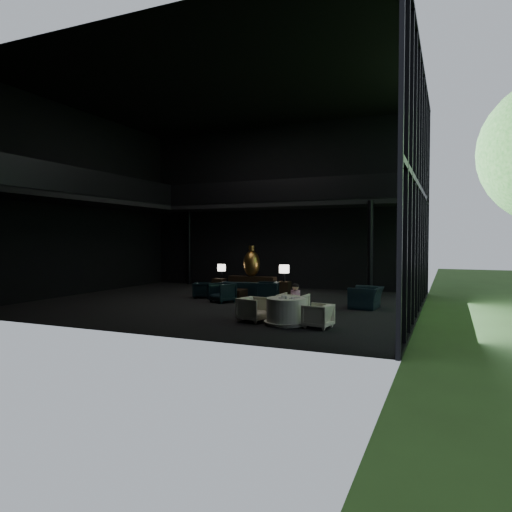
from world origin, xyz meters
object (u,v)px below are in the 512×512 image
at_px(dining_chair_north, 293,304).
at_px(child, 295,294).
at_px(table_lamp_left, 222,268).
at_px(lounge_armchair_south, 222,291).
at_px(side_table_right, 284,288).
at_px(lounge_armchair_west, 202,290).
at_px(lounge_armchair_east, 267,290).
at_px(dining_table, 286,313).
at_px(window_armchair, 366,293).
at_px(bronze_urn, 252,263).
at_px(table_lamp_right, 284,270).
at_px(dining_chair_west, 253,308).
at_px(console, 252,284).
at_px(dining_chair_east, 318,316).
at_px(sofa, 244,286).
at_px(side_table_left, 219,285).
at_px(coffee_table, 234,294).

distance_m(dining_chair_north, child, 0.32).
xyz_separation_m(table_lamp_left, lounge_armchair_south, (1.92, -3.67, -0.60)).
bearing_deg(dining_chair_north, lounge_armchair_south, -29.33).
bearing_deg(child, side_table_right, -67.45).
bearing_deg(lounge_armchair_west, dining_chair_north, -144.71).
xyz_separation_m(lounge_armchair_west, lounge_armchair_east, (2.86, 0.07, 0.14)).
distance_m(dining_table, dining_chair_north, 1.07).
bearing_deg(window_armchair, child, -24.43).
xyz_separation_m(bronze_urn, table_lamp_right, (1.60, -0.09, -0.24)).
distance_m(table_lamp_right, lounge_armchair_west, 3.79).
relative_size(dining_table, dining_chair_west, 1.65).
height_order(table_lamp_left, window_armchair, table_lamp_left).
distance_m(console, bronze_urn, 0.96).
distance_m(table_lamp_right, lounge_armchair_south, 3.74).
bearing_deg(dining_chair_east, lounge_armchair_south, -117.15).
bearing_deg(console, sofa, -78.79).
bearing_deg(table_lamp_right, dining_chair_north, -67.92).
relative_size(console, table_lamp_right, 3.03).
distance_m(console, side_table_right, 1.61).
distance_m(side_table_left, table_lamp_left, 0.79).
bearing_deg(table_lamp_right, dining_chair_east, -63.64).
relative_size(table_lamp_right, lounge_armchair_south, 0.84).
bearing_deg(side_table_right, dining_table, -70.03).
xyz_separation_m(console, lounge_armchair_south, (0.32, -3.62, 0.08)).
height_order(console, sofa, sofa).
relative_size(console, dining_chair_west, 2.90).
bearing_deg(side_table_left, sofa, -37.23).
height_order(sofa, lounge_armchair_east, lounge_armchair_east).
xyz_separation_m(sofa, dining_chair_north, (3.60, -4.25, 0.00)).
bearing_deg(sofa, dining_table, 115.21).
height_order(table_lamp_right, lounge_armchair_east, table_lamp_right).
height_order(bronze_urn, dining_chair_west, bronze_urn).
height_order(table_lamp_right, dining_chair_west, table_lamp_right).
bearing_deg(sofa, lounge_armchair_east, 135.12).
bearing_deg(sofa, side_table_right, -139.79).
height_order(lounge_armchair_east, window_armchair, window_armchair).
bearing_deg(lounge_armchair_east, dining_chair_west, 2.17).
height_order(console, lounge_armchair_south, lounge_armchair_south).
bearing_deg(lounge_armchair_east, side_table_left, -140.25).
bearing_deg(coffee_table, console, 97.51).
height_order(bronze_urn, side_table_right, bronze_urn).
relative_size(dining_chair_north, dining_chair_east, 1.35).
bearing_deg(lounge_armchair_south, coffee_table, 113.04).
bearing_deg(child, table_lamp_right, -67.35).
bearing_deg(side_table_right, lounge_armchair_east, -85.22).
height_order(dining_chair_north, dining_chair_east, dining_chair_north).
relative_size(side_table_left, dining_chair_west, 0.74).
relative_size(console, bronze_urn, 1.58).
xyz_separation_m(dining_chair_west, child, (0.99, 0.91, 0.37)).
distance_m(bronze_urn, dining_chair_east, 8.67).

